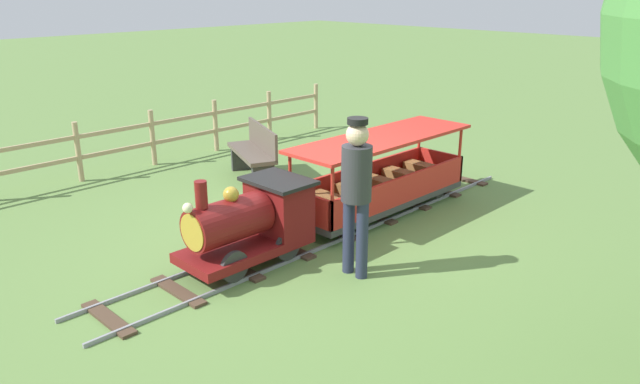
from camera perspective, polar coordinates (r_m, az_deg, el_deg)
ground_plane at (r=7.13m, az=-0.38°, el=-4.31°), size 60.00×60.00×0.00m
track at (r=7.30m, az=1.11°, el=-3.60°), size 0.78×6.40×0.04m
locomotive at (r=6.37m, az=-6.37°, el=-2.66°), size 0.74×1.45×1.01m
passenger_car at (r=7.79m, az=5.73°, el=0.96°), size 0.84×2.70×0.97m
conductor_person at (r=5.93m, az=3.41°, el=0.63°), size 0.30×0.30×1.62m
park_bench at (r=9.15m, az=-6.12°, el=3.66°), size 1.35×0.87×0.82m
fence_section at (r=10.21m, az=-15.38°, el=5.09°), size 0.08×7.48×0.90m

